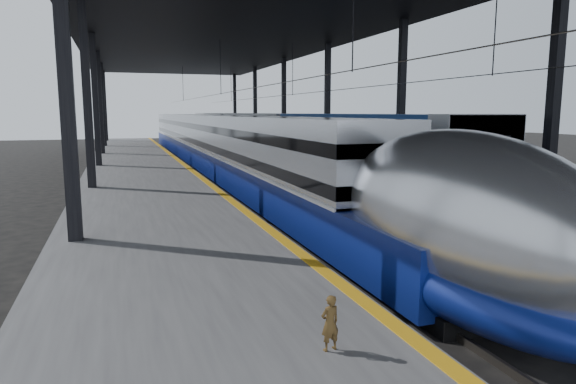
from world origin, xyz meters
name	(u,v)px	position (x,y,z in m)	size (l,w,h in m)	color
ground	(364,322)	(0.00, 0.00, 0.00)	(160.00, 160.00, 0.00)	black
platform	(141,182)	(-3.50, 20.00, 0.50)	(6.00, 80.00, 1.00)	#4C4C4F
yellow_strip	(192,171)	(-0.70, 20.00, 1.00)	(0.30, 80.00, 0.01)	orange
rails	(280,183)	(4.50, 20.00, 0.08)	(6.52, 80.00, 0.16)	slate
canopy	(235,24)	(1.90, 20.00, 9.12)	(18.00, 75.00, 9.47)	black
tgv_train	(216,146)	(2.00, 27.39, 1.91)	(2.85, 65.20, 4.08)	silver
second_train	(264,138)	(7.00, 32.35, 2.14)	(3.06, 56.05, 4.22)	navy
child	(330,323)	(-1.99, -2.85, 1.40)	(0.29, 0.19, 0.80)	#4D3719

